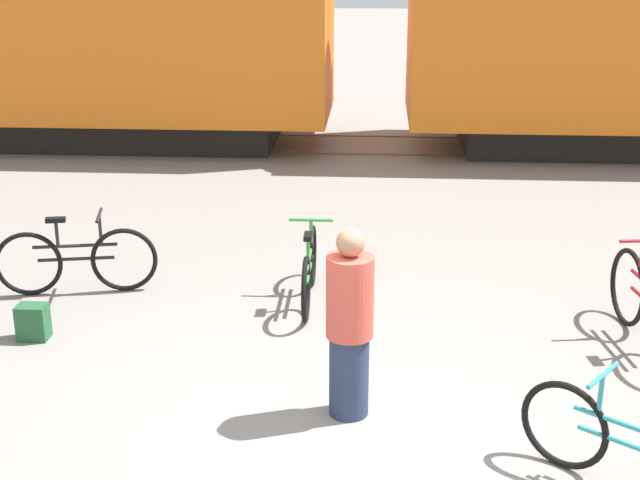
{
  "coord_description": "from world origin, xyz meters",
  "views": [
    {
      "loc": [
        0.17,
        -5.82,
        3.64
      ],
      "look_at": [
        -0.31,
        1.48,
        1.1
      ],
      "focal_mm": 50.0,
      "sensor_mm": 36.0,
      "label": 1
    }
  ],
  "objects_px": {
    "person_in_red": "(350,325)",
    "bicycle_teal": "(637,449)",
    "backpack": "(33,322)",
    "bicycle_green": "(309,270)",
    "bicycle_black": "(77,260)"
  },
  "relations": [
    {
      "from": "bicycle_black",
      "to": "backpack",
      "type": "relative_size",
      "value": 4.9
    },
    {
      "from": "bicycle_green",
      "to": "person_in_red",
      "type": "xyz_separation_m",
      "value": [
        0.49,
        -2.25,
        0.42
      ]
    },
    {
      "from": "bicycle_black",
      "to": "person_in_red",
      "type": "distance_m",
      "value": 3.77
    },
    {
      "from": "bicycle_black",
      "to": "bicycle_green",
      "type": "bearing_deg",
      "value": -1.65
    },
    {
      "from": "bicycle_black",
      "to": "bicycle_teal",
      "type": "relative_size",
      "value": 1.18
    },
    {
      "from": "bicycle_green",
      "to": "backpack",
      "type": "bearing_deg",
      "value": -157.1
    },
    {
      "from": "person_in_red",
      "to": "backpack",
      "type": "relative_size",
      "value": 4.57
    },
    {
      "from": "bicycle_black",
      "to": "bicycle_teal",
      "type": "xyz_separation_m",
      "value": [
        4.92,
        -3.28,
        -0.02
      ]
    },
    {
      "from": "bicycle_black",
      "to": "bicycle_teal",
      "type": "bearing_deg",
      "value": -33.7
    },
    {
      "from": "bicycle_black",
      "to": "backpack",
      "type": "bearing_deg",
      "value": -93.05
    },
    {
      "from": "person_in_red",
      "to": "bicycle_green",
      "type": "bearing_deg",
      "value": -121.59
    },
    {
      "from": "bicycle_green",
      "to": "backpack",
      "type": "xyz_separation_m",
      "value": [
        -2.53,
        -1.07,
        -0.18
      ]
    },
    {
      "from": "bicycle_teal",
      "to": "backpack",
      "type": "bearing_deg",
      "value": 156.72
    },
    {
      "from": "person_in_red",
      "to": "bicycle_teal",
      "type": "bearing_deg",
      "value": 110.13
    },
    {
      "from": "bicycle_black",
      "to": "person_in_red",
      "type": "relative_size",
      "value": 1.07
    }
  ]
}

